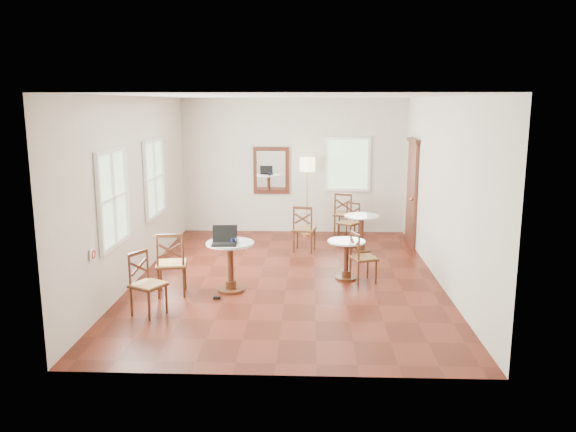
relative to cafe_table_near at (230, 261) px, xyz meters
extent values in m
plane|color=#551A0E|center=(0.86, 0.72, -0.49)|extent=(7.00, 7.00, 0.00)
cube|color=beige|center=(0.86, 4.22, 1.01)|extent=(5.00, 0.02, 3.00)
cube|color=beige|center=(0.86, -2.78, 1.01)|extent=(5.00, 0.02, 3.00)
cube|color=beige|center=(-1.64, 0.72, 1.01)|extent=(0.02, 7.00, 3.00)
cube|color=beige|center=(3.36, 0.72, 1.01)|extent=(0.02, 7.00, 3.00)
cube|color=white|center=(0.86, 0.72, 2.51)|extent=(5.00, 7.00, 0.02)
cube|color=#5F2D1B|center=(3.32, 3.12, 0.56)|extent=(0.06, 0.90, 2.10)
cube|color=#4B2612|center=(3.30, 3.12, 1.66)|extent=(0.08, 1.02, 0.08)
sphere|color=#BF8C3F|center=(3.26, 2.80, 0.51)|extent=(0.07, 0.07, 0.07)
cube|color=#4A2113|center=(0.36, 4.18, 0.91)|extent=(0.80, 0.05, 1.05)
cube|color=white|center=(0.36, 4.15, 0.91)|extent=(0.64, 0.02, 0.88)
cube|color=white|center=(-1.61, -1.38, 0.46)|extent=(0.02, 0.16, 0.16)
torus|color=red|center=(-1.60, -1.38, 0.46)|extent=(0.02, 0.12, 0.12)
cube|color=white|center=(-1.61, -0.48, 1.06)|extent=(0.06, 1.22, 1.42)
cube|color=white|center=(-1.61, 1.72, 1.06)|extent=(0.06, 1.22, 1.42)
cube|color=white|center=(2.06, 4.19, 1.06)|extent=(1.02, 0.06, 1.22)
cylinder|color=#4B2612|center=(0.00, 0.00, -0.47)|extent=(0.43, 0.43, 0.04)
cylinder|color=#4B2612|center=(0.00, 0.00, -0.38)|extent=(0.17, 0.17, 0.13)
cylinder|color=#4A2113|center=(0.00, 0.00, -0.06)|extent=(0.10, 0.10, 0.64)
cylinder|color=#4B2612|center=(0.00, 0.00, 0.24)|extent=(0.15, 0.15, 0.06)
cylinder|color=silver|center=(0.00, 0.00, 0.28)|extent=(0.74, 0.74, 0.03)
cylinder|color=#4B2612|center=(1.84, 0.69, -0.47)|extent=(0.36, 0.36, 0.04)
cylinder|color=#4B2612|center=(1.84, 0.69, -0.40)|extent=(0.14, 0.14, 0.11)
cylinder|color=#4A2113|center=(1.84, 0.69, -0.13)|extent=(0.08, 0.08, 0.53)
cylinder|color=#4B2612|center=(1.84, 0.69, 0.12)|extent=(0.12, 0.12, 0.05)
cylinder|color=silver|center=(1.84, 0.69, 0.16)|extent=(0.62, 0.62, 0.03)
cylinder|color=#4B2612|center=(2.25, 2.51, -0.47)|extent=(0.39, 0.39, 0.04)
cylinder|color=#4B2612|center=(2.25, 2.51, -0.39)|extent=(0.16, 0.16, 0.12)
cylinder|color=#4A2113|center=(2.25, 2.51, -0.09)|extent=(0.09, 0.09, 0.59)
cylinder|color=#4B2612|center=(2.25, 2.51, 0.18)|extent=(0.14, 0.14, 0.06)
cylinder|color=silver|center=(2.25, 2.51, 0.22)|extent=(0.69, 0.69, 0.03)
cylinder|color=#4B2612|center=(-0.73, 0.03, -0.25)|extent=(0.04, 0.04, 0.47)
cylinder|color=#4B2612|center=(-0.66, -0.34, -0.25)|extent=(0.04, 0.04, 0.47)
cylinder|color=#4B2612|center=(-1.10, -0.03, -0.25)|extent=(0.04, 0.04, 0.47)
cylinder|color=#4B2612|center=(-1.03, -0.40, -0.25)|extent=(0.04, 0.04, 0.47)
cube|color=#4B2612|center=(-0.88, -0.18, -0.01)|extent=(0.53, 0.53, 0.03)
cube|color=#9F7140|center=(-0.88, -0.18, 0.00)|extent=(0.51, 0.51, 0.04)
cylinder|color=#4B2612|center=(-0.66, -0.34, 0.24)|extent=(0.04, 0.04, 0.52)
cylinder|color=#4B2612|center=(-1.03, -0.40, 0.24)|extent=(0.04, 0.04, 0.52)
cube|color=#4B2612|center=(-0.85, -0.37, 0.48)|extent=(0.40, 0.10, 0.05)
cube|color=#4A2113|center=(-0.85, -0.37, 0.25)|extent=(0.34, 0.08, 0.23)
cube|color=#4A2113|center=(-0.85, -0.37, 0.25)|extent=(0.34, 0.08, 0.23)
cylinder|color=#4B2612|center=(-0.93, -1.28, -0.28)|extent=(0.03, 0.03, 0.42)
cylinder|color=#4B2612|center=(-1.22, -1.12, -0.28)|extent=(0.03, 0.03, 0.42)
cylinder|color=#4B2612|center=(-0.77, -0.99, -0.28)|extent=(0.03, 0.03, 0.42)
cylinder|color=#4B2612|center=(-1.06, -0.82, -0.28)|extent=(0.03, 0.03, 0.42)
cube|color=#4B2612|center=(-1.00, -1.05, -0.06)|extent=(0.56, 0.56, 0.03)
cube|color=#9F7140|center=(-1.00, -1.05, -0.05)|extent=(0.53, 0.53, 0.04)
cylinder|color=#4B2612|center=(-1.22, -1.12, 0.16)|extent=(0.03, 0.03, 0.46)
cylinder|color=#4B2612|center=(-1.06, -0.82, 0.16)|extent=(0.03, 0.03, 0.46)
cube|color=#4B2612|center=(-1.14, -0.97, 0.38)|extent=(0.20, 0.32, 0.05)
cube|color=#4A2113|center=(-1.14, -0.97, 0.17)|extent=(0.17, 0.27, 0.20)
cube|color=#4A2113|center=(-1.14, -0.97, 0.17)|extent=(0.17, 0.27, 0.20)
cylinder|color=#4B2612|center=(1.32, 2.60, -0.27)|extent=(0.03, 0.03, 0.44)
cylinder|color=#4B2612|center=(1.26, 2.26, -0.27)|extent=(0.03, 0.03, 0.44)
cylinder|color=#4B2612|center=(0.98, 2.67, -0.27)|extent=(0.03, 0.03, 0.44)
cylinder|color=#4B2612|center=(0.92, 2.32, -0.27)|extent=(0.03, 0.03, 0.44)
cube|color=#4B2612|center=(1.12, 2.46, -0.04)|extent=(0.50, 0.50, 0.03)
cube|color=#9F7140|center=(1.12, 2.46, -0.03)|extent=(0.48, 0.48, 0.04)
cylinder|color=#4B2612|center=(1.26, 2.26, 0.19)|extent=(0.03, 0.03, 0.49)
cylinder|color=#4B2612|center=(0.92, 2.32, 0.19)|extent=(0.03, 0.03, 0.49)
cube|color=#4B2612|center=(1.09, 2.29, 0.42)|extent=(0.37, 0.10, 0.05)
cube|color=#4A2113|center=(1.09, 2.29, 0.20)|extent=(0.31, 0.08, 0.21)
cube|color=#4A2113|center=(1.09, 2.29, 0.20)|extent=(0.31, 0.08, 0.21)
cylinder|color=#4B2612|center=(2.31, 0.45, -0.29)|extent=(0.03, 0.03, 0.39)
cylinder|color=#4B2612|center=(2.01, 0.34, -0.29)|extent=(0.03, 0.03, 0.39)
cylinder|color=#4B2612|center=(2.20, 0.75, -0.29)|extent=(0.03, 0.03, 0.39)
cylinder|color=#4B2612|center=(1.91, 0.64, -0.29)|extent=(0.03, 0.03, 0.39)
cube|color=#4B2612|center=(2.11, 0.55, -0.09)|extent=(0.49, 0.49, 0.03)
cube|color=#9F7140|center=(2.11, 0.55, -0.07)|extent=(0.47, 0.47, 0.04)
cylinder|color=#4B2612|center=(2.01, 0.34, 0.13)|extent=(0.03, 0.03, 0.44)
cylinder|color=#4B2612|center=(1.91, 0.64, 0.13)|extent=(0.03, 0.03, 0.44)
cube|color=#4B2612|center=(1.96, 0.49, 0.33)|extent=(0.14, 0.32, 0.04)
cube|color=#4A2113|center=(1.96, 0.49, 0.14)|extent=(0.12, 0.27, 0.19)
cube|color=#4A2113|center=(1.96, 0.49, 0.14)|extent=(0.12, 0.27, 0.19)
cylinder|color=#4B2612|center=(2.24, 4.03, -0.26)|extent=(0.04, 0.04, 0.45)
cylinder|color=#4B2612|center=(2.12, 3.69, -0.26)|extent=(0.04, 0.04, 0.45)
cylinder|color=#4B2612|center=(1.90, 4.15, -0.26)|extent=(0.04, 0.04, 0.45)
cylinder|color=#4B2612|center=(1.78, 3.81, -0.26)|extent=(0.04, 0.04, 0.45)
cube|color=#4B2612|center=(2.01, 3.92, -0.03)|extent=(0.56, 0.56, 0.03)
cube|color=#9F7140|center=(2.01, 3.92, -0.01)|extent=(0.54, 0.54, 0.04)
cylinder|color=#4B2612|center=(2.12, 3.69, 0.22)|extent=(0.04, 0.04, 0.50)
cylinder|color=#4B2612|center=(1.78, 3.81, 0.22)|extent=(0.04, 0.04, 0.50)
cube|color=#4B2612|center=(1.95, 3.75, 0.45)|extent=(0.37, 0.16, 0.05)
cube|color=#4A2113|center=(1.95, 3.75, 0.23)|extent=(0.32, 0.13, 0.22)
cube|color=#4A2113|center=(1.95, 3.75, 0.23)|extent=(0.32, 0.13, 0.22)
cylinder|color=#4B2612|center=(1.83, 3.25, -0.29)|extent=(0.03, 0.03, 0.39)
cylinder|color=#4B2612|center=(2.02, 3.50, -0.29)|extent=(0.03, 0.03, 0.39)
cylinder|color=#4B2612|center=(2.08, 3.06, -0.29)|extent=(0.03, 0.03, 0.39)
cylinder|color=#4B2612|center=(2.27, 3.31, -0.29)|extent=(0.03, 0.03, 0.39)
cube|color=#4B2612|center=(2.05, 3.28, -0.09)|extent=(0.54, 0.54, 0.03)
cube|color=#9F7140|center=(2.05, 3.28, -0.08)|extent=(0.51, 0.51, 0.03)
cylinder|color=#4B2612|center=(2.02, 3.50, 0.12)|extent=(0.03, 0.03, 0.44)
cylinder|color=#4B2612|center=(2.27, 3.31, 0.12)|extent=(0.03, 0.03, 0.44)
cube|color=#4B2612|center=(2.15, 3.40, 0.32)|extent=(0.28, 0.23, 0.04)
cube|color=#4A2113|center=(2.15, 3.40, 0.13)|extent=(0.24, 0.19, 0.19)
cube|color=#4A2113|center=(2.15, 3.40, 0.13)|extent=(0.24, 0.19, 0.19)
cylinder|color=#BF8C3F|center=(1.17, 3.87, -0.47)|extent=(0.28, 0.28, 0.03)
cylinder|color=#BF8C3F|center=(1.17, 3.87, 0.30)|extent=(0.02, 0.02, 1.58)
cylinder|color=beige|center=(1.17, 3.87, 1.09)|extent=(0.34, 0.34, 0.30)
cube|color=black|center=(-0.06, -0.16, 0.31)|extent=(0.39, 0.29, 0.02)
cube|color=black|center=(-0.06, -0.16, 0.32)|extent=(0.32, 0.18, 0.00)
cube|color=black|center=(-0.07, -0.03, 0.44)|extent=(0.38, 0.10, 0.26)
cube|color=silver|center=(-0.07, -0.03, 0.44)|extent=(0.33, 0.08, 0.21)
ellipsoid|color=black|center=(0.04, 0.18, 0.32)|extent=(0.11, 0.09, 0.04)
cylinder|color=#111238|center=(0.05, -0.06, 0.34)|extent=(0.07, 0.07, 0.08)
torus|color=#111238|center=(0.09, -0.06, 0.34)|extent=(0.05, 0.01, 0.05)
cylinder|color=white|center=(0.12, -0.09, 0.35)|extent=(0.07, 0.07, 0.11)
cube|color=black|center=(-0.16, -0.38, -0.47)|extent=(0.10, 0.06, 0.04)
camera|label=1|loc=(1.22, -8.45, 2.42)|focal=35.41mm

